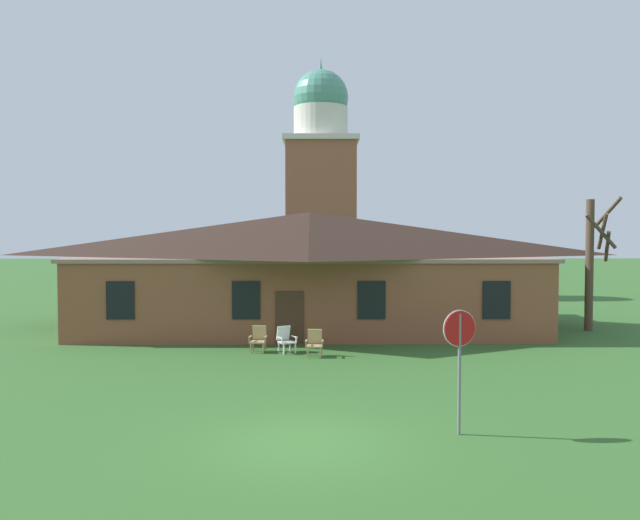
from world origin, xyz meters
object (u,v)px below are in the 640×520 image
object	(u,v)px
stop_sign	(460,346)
lawn_chair_near_door	(286,339)
lawn_chair_by_porch	(259,338)
lawn_chair_left_end	(315,342)

from	to	relation	value
stop_sign	lawn_chair_near_door	xyz separation A→B (m)	(-4.22, 9.90, -1.45)
lawn_chair_by_porch	lawn_chair_near_door	distance (m)	1.01
stop_sign	lawn_chair_by_porch	bearing A→B (deg)	117.56
stop_sign	lawn_chair_by_porch	world-z (taller)	stop_sign
stop_sign	lawn_chair_near_door	distance (m)	10.86
lawn_chair_left_end	stop_sign	bearing A→B (deg)	-70.91
lawn_chair_near_door	stop_sign	bearing A→B (deg)	-66.91
lawn_chair_by_porch	lawn_chair_near_door	size ratio (longest dim) A/B	1.00
stop_sign	lawn_chair_near_door	size ratio (longest dim) A/B	2.85
stop_sign	lawn_chair_left_end	distance (m)	9.74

